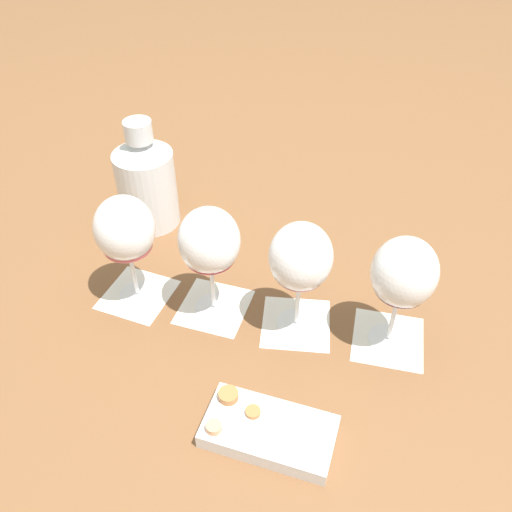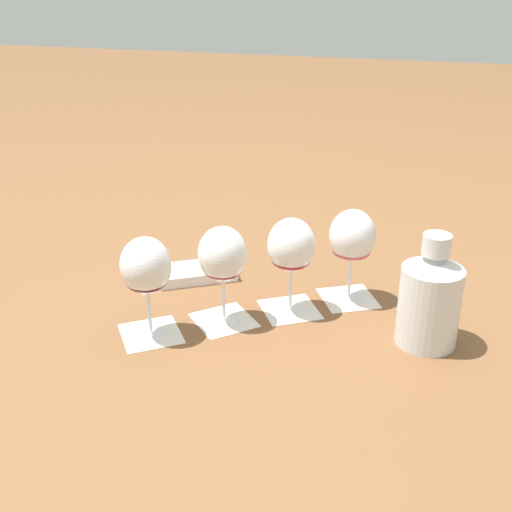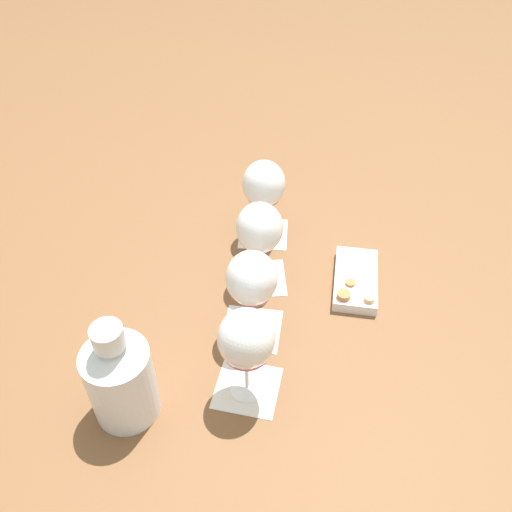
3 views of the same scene
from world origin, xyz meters
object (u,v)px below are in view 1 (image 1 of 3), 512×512
object	(u,v)px
wine_glass_2	(300,261)
snack_dish	(267,430)
wine_glass_3	(403,277)
ceramic_vase	(146,181)
wine_glass_0	(125,232)
wine_glass_1	(209,245)

from	to	relation	value
wine_glass_2	snack_dish	size ratio (longest dim) A/B	1.01
wine_glass_3	ceramic_vase	size ratio (longest dim) A/B	0.91
wine_glass_0	wine_glass_1	bearing A→B (deg)	-51.54
wine_glass_3	snack_dish	xyz separation A→B (m)	(-0.25, -0.01, -0.12)
wine_glass_2	ceramic_vase	distance (m)	0.38
snack_dish	ceramic_vase	bearing A→B (deg)	75.97
snack_dish	wine_glass_2	bearing A→B (deg)	36.88
wine_glass_0	wine_glass_3	world-z (taller)	same
wine_glass_2	wine_glass_3	distance (m)	0.14
wine_glass_0	wine_glass_3	distance (m)	0.42
wine_glass_1	wine_glass_3	size ratio (longest dim) A/B	1.00
wine_glass_3	ceramic_vase	world-z (taller)	ceramic_vase
wine_glass_3	ceramic_vase	bearing A→B (deg)	104.23
wine_glass_1	wine_glass_2	xyz separation A→B (m)	(0.08, -0.11, -0.00)
wine_glass_2	ceramic_vase	world-z (taller)	ceramic_vase
wine_glass_0	ceramic_vase	world-z (taller)	ceramic_vase
wine_glass_3	snack_dish	bearing A→B (deg)	-178.34
wine_glass_1	ceramic_vase	bearing A→B (deg)	80.80
wine_glass_2	wine_glass_3	world-z (taller)	same
wine_glass_3	wine_glass_2	bearing A→B (deg)	127.80
wine_glass_3	ceramic_vase	xyz separation A→B (m)	(-0.13, 0.49, -0.04)
wine_glass_1	snack_dish	xyz separation A→B (m)	(-0.08, -0.23, -0.12)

